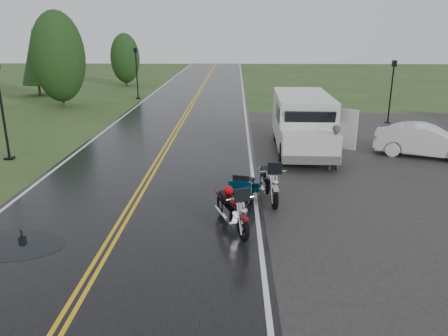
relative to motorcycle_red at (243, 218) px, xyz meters
The scene contains 15 objects.
ground 3.61m from the motorcycle_red, 161.40° to the left, with size 120.00×120.00×0.00m, color #2D471E.
road 11.65m from the motorcycle_red, 106.81° to the left, with size 8.00×100.00×0.04m, color black.
parking_pad 9.82m from the motorcycle_red, 38.76° to the left, with size 14.00×24.00×0.03m, color black.
motorcycle_red is the anchor object (origin of this frame).
motorcycle_teal 1.50m from the motorcycle_red, 93.09° to the left, with size 0.75×2.06×1.22m, color #042536, non-canonical shape.
motorcycle_silver 2.26m from the motorcycle_red, 64.91° to the left, with size 0.86×2.38×1.40m, color #A3A5AB, non-canonical shape.
van_white 7.03m from the motorcycle_red, 75.91° to the left, with size 2.41×6.44×2.53m, color silver, non-canonical shape.
person_at_van 7.06m from the motorcycle_red, 59.85° to the left, with size 0.64×0.42×1.75m, color #49484C.
sedan_white 11.24m from the motorcycle_red, 45.97° to the left, with size 1.42×4.08×1.35m, color silver.
lamp_post_near_left 12.16m from the motorcycle_red, 142.99° to the left, with size 0.36×0.36×4.15m, color black, non-canonical shape.
lamp_post_far_left 25.29m from the motorcycle_red, 108.05° to the left, with size 0.34×0.34×3.92m, color black, non-canonical shape.
lamp_post_far_right 17.44m from the motorcycle_red, 60.31° to the left, with size 0.31×0.31×3.59m, color black, non-canonical shape.
tree_left_mid 23.67m from the motorcycle_red, 121.28° to the left, with size 3.54×3.54×5.53m, color #1E3D19, non-canonical shape.
tree_left_far 33.96m from the motorcycle_red, 108.35° to the left, with size 2.72×2.72×4.19m, color #1E3D19, non-canonical shape.
pine_left_far 30.46m from the motorcycle_red, 122.45° to the left, with size 2.48×2.48×5.16m, color #1E3D19, non-canonical shape.
Camera 1 is at (3.14, -11.14, 5.17)m, focal length 35.00 mm.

